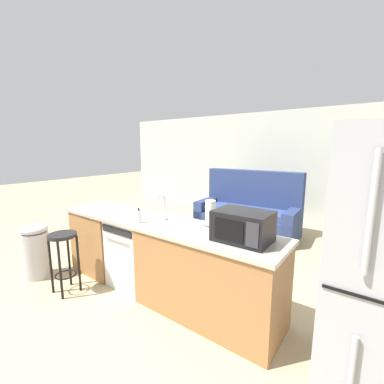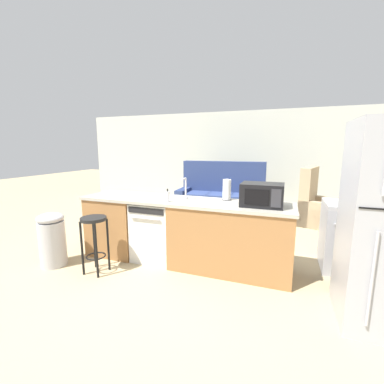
% 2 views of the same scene
% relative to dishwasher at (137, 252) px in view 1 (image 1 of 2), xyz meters
% --- Properties ---
extents(ground_plane, '(24.00, 24.00, 0.00)m').
position_rel_dishwasher_xyz_m(ground_plane, '(0.25, 0.00, -0.42)').
color(ground_plane, tan).
extents(wall_back, '(10.00, 0.06, 2.60)m').
position_rel_dishwasher_xyz_m(wall_back, '(0.55, 4.20, 0.88)').
color(wall_back, beige).
rests_on(wall_back, ground_plane).
extents(kitchen_counter, '(2.94, 0.66, 0.90)m').
position_rel_dishwasher_xyz_m(kitchen_counter, '(0.49, 0.00, -0.00)').
color(kitchen_counter, '#9E6B3D').
rests_on(kitchen_counter, ground_plane).
extents(dishwasher, '(0.58, 0.61, 0.84)m').
position_rel_dishwasher_xyz_m(dishwasher, '(0.00, 0.00, 0.00)').
color(dishwasher, white).
rests_on(dishwasher, ground_plane).
extents(microwave, '(0.50, 0.37, 0.28)m').
position_rel_dishwasher_xyz_m(microwave, '(1.46, -0.00, 0.62)').
color(microwave, black).
rests_on(microwave, kitchen_counter).
extents(sink_faucet, '(0.07, 0.18, 0.30)m').
position_rel_dishwasher_xyz_m(sink_faucet, '(0.43, 0.06, 0.61)').
color(sink_faucet, silver).
rests_on(sink_faucet, kitchen_counter).
extents(paper_towel_roll, '(0.14, 0.14, 0.28)m').
position_rel_dishwasher_xyz_m(paper_towel_roll, '(0.97, 0.21, 0.62)').
color(paper_towel_roll, '#4C4C51').
rests_on(paper_towel_roll, kitchen_counter).
extents(soap_bottle, '(0.06, 0.06, 0.18)m').
position_rel_dishwasher_xyz_m(soap_bottle, '(0.27, -0.19, 0.55)').
color(soap_bottle, silver).
rests_on(soap_bottle, kitchen_counter).
extents(bar_stool, '(0.32, 0.32, 0.74)m').
position_rel_dishwasher_xyz_m(bar_stool, '(-0.54, -0.66, 0.11)').
color(bar_stool, black).
rests_on(bar_stool, ground_plane).
extents(trash_bin, '(0.35, 0.35, 0.74)m').
position_rel_dishwasher_xyz_m(trash_bin, '(-1.23, -0.70, -0.04)').
color(trash_bin, '#B7B7BC').
rests_on(trash_bin, ground_plane).
extents(couch, '(2.04, 0.99, 1.27)m').
position_rel_dishwasher_xyz_m(couch, '(0.30, 2.75, -0.03)').
color(couch, navy).
rests_on(couch, ground_plane).
extents(armchair, '(1.00, 1.03, 1.20)m').
position_rel_dishwasher_xyz_m(armchair, '(2.38, 2.64, -0.07)').
color(armchair, tan).
rests_on(armchair, ground_plane).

